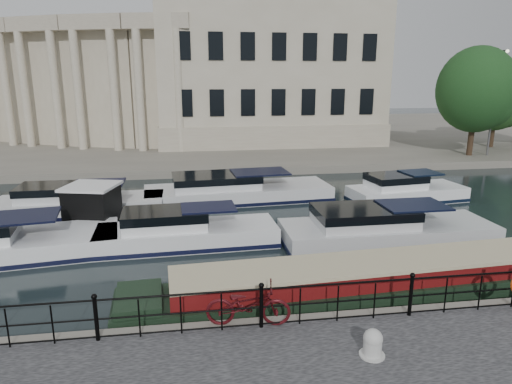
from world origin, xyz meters
TOP-DOWN VIEW (x-y plane):
  - ground_plane at (0.00, 0.00)m, footprint 160.00×160.00m
  - far_bank at (0.00, 39.00)m, footprint 120.00×42.00m
  - railing at (0.00, -2.25)m, footprint 24.14×0.14m
  - civic_building at (-1.00, 34.71)m, footprint 53.55×31.84m
  - bicycle at (-0.31, -2.10)m, footprint 2.25×1.07m
  - mooring_bollard at (2.30, -3.84)m, footprint 0.59×0.59m
  - narrowboat at (3.99, -0.06)m, footprint 15.99×3.07m
  - harbour_hut at (-5.96, 7.74)m, footprint 3.41×3.07m
  - cabin_cruisers at (-0.82, 7.99)m, footprint 27.64×11.05m
  - trees at (24.79, 22.73)m, footprint 14.17×9.39m

SIDE VIEW (x-z plane):
  - ground_plane at x=0.00m, z-range 0.00..0.00m
  - far_bank at x=0.00m, z-range 0.00..0.55m
  - narrowboat at x=3.99m, z-range -0.42..1.15m
  - cabin_cruisers at x=-0.82m, z-range -0.63..1.36m
  - mooring_bollard at x=2.30m, z-range 0.53..1.19m
  - harbour_hut at x=-5.96m, z-range -0.14..2.04m
  - bicycle at x=-0.31m, z-range 0.55..1.68m
  - railing at x=0.00m, z-range 0.59..1.81m
  - trees at x=24.79m, z-range 0.97..9.43m
  - civic_building at x=-1.00m, z-range -1.39..15.46m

